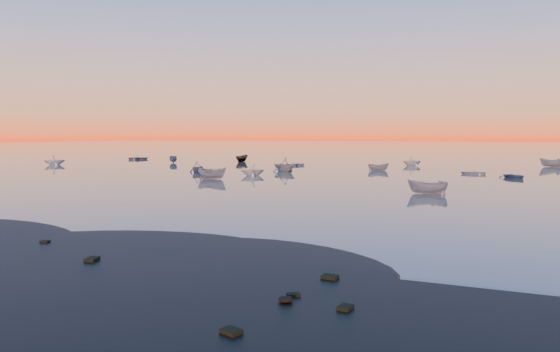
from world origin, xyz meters
The scene contains 4 objects.
ground centered at (0.00, 100.00, 0.00)m, with size 600.00×600.00×0.00m, color slate.
mud_lobes centered at (0.00, -1.00, 0.01)m, with size 140.00×6.00×0.07m, color black, non-canonical shape.
moored_fleet centered at (0.00, 53.00, 0.00)m, with size 124.00×58.00×1.20m, color silver, non-canonical shape.
boat_near_center centered at (-15.54, 34.43, 0.00)m, with size 4.09×1.73×1.42m, color gray.
Camera 1 is at (19.28, -23.02, 5.44)m, focal length 35.00 mm.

